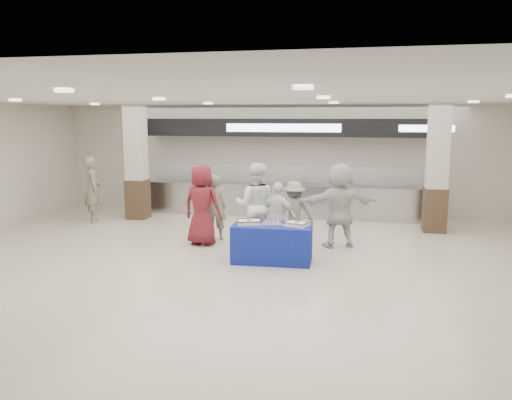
% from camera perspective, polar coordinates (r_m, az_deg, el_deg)
% --- Properties ---
extents(ground, '(14.00, 14.00, 0.00)m').
position_cam_1_polar(ground, '(9.44, -1.91, -8.08)').
color(ground, beige).
rests_on(ground, ground).
extents(serving_line, '(8.70, 0.85, 2.80)m').
position_cam_1_polar(serving_line, '(14.39, 3.25, 2.72)').
color(serving_line, '#ADAEB4').
rests_on(serving_line, ground).
extents(column_left, '(0.55, 0.55, 3.20)m').
position_cam_1_polar(column_left, '(14.39, -13.49, 3.96)').
color(column_left, '#39271A').
rests_on(column_left, ground).
extents(column_right, '(0.55, 0.55, 3.20)m').
position_cam_1_polar(column_right, '(13.13, 19.96, 3.14)').
color(column_right, '#39271A').
rests_on(column_right, ground).
extents(display_table, '(1.58, 0.84, 0.75)m').
position_cam_1_polar(display_table, '(9.93, 1.86, -4.95)').
color(display_table, navy).
rests_on(display_table, ground).
extents(sheet_cake_left, '(0.55, 0.48, 0.10)m').
position_cam_1_polar(sheet_cake_left, '(9.88, -0.81, -2.49)').
color(sheet_cake_left, white).
rests_on(sheet_cake_left, display_table).
extents(sheet_cake_right, '(0.52, 0.46, 0.09)m').
position_cam_1_polar(sheet_cake_right, '(9.74, 4.63, -2.71)').
color(sheet_cake_right, white).
rests_on(sheet_cake_right, display_table).
extents(cupcake_tray, '(0.44, 0.37, 0.06)m').
position_cam_1_polar(cupcake_tray, '(9.86, 1.82, -2.62)').
color(cupcake_tray, '#ABABB0').
rests_on(cupcake_tray, display_table).
extents(civilian_maroon, '(0.96, 0.71, 1.81)m').
position_cam_1_polar(civilian_maroon, '(11.21, -6.18, -0.57)').
color(civilian_maroon, maroon).
rests_on(civilian_maroon, ground).
extents(soldier_a, '(0.63, 0.48, 1.54)m').
position_cam_1_polar(soldier_a, '(11.65, -4.77, -0.83)').
color(soldier_a, slate).
rests_on(soldier_a, ground).
extents(chef_tall, '(0.97, 0.79, 1.86)m').
position_cam_1_polar(chef_tall, '(10.97, -0.05, -0.58)').
color(chef_tall, white).
rests_on(chef_tall, ground).
extents(chef_short, '(0.93, 0.60, 1.47)m').
position_cam_1_polar(chef_short, '(10.73, 2.51, -1.88)').
color(chef_short, white).
rests_on(chef_short, ground).
extents(soldier_b, '(1.05, 0.83, 1.42)m').
position_cam_1_polar(soldier_b, '(11.29, 4.37, -1.46)').
color(soldier_b, slate).
rests_on(soldier_b, ground).
extents(civilian_white, '(1.83, 1.06, 1.88)m').
position_cam_1_polar(civilian_white, '(11.08, 9.54, -0.58)').
color(civilian_white, silver).
rests_on(civilian_white, ground).
extents(soldier_bg, '(0.74, 0.79, 1.80)m').
position_cam_1_polar(soldier_bg, '(14.30, -18.20, 1.17)').
color(soldier_bg, slate).
rests_on(soldier_bg, ground).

